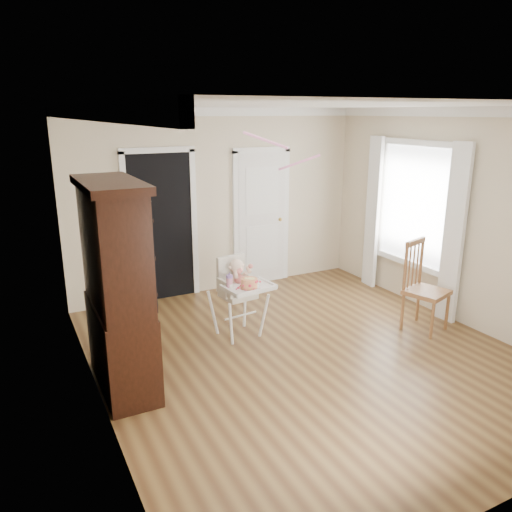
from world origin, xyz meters
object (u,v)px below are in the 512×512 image
dining_chair (424,289)px  cake (249,283)px  china_cabinet (118,288)px  high_chair (238,288)px  sippy_cup (229,281)px

dining_chair → cake: bearing=146.4°
cake → china_cabinet: (-1.53, -0.28, 0.28)m
china_cabinet → dining_chair: china_cabinet is taller
dining_chair → china_cabinet: bearing=157.2°
cake → dining_chair: bearing=-16.1°
cake → dining_chair: 2.22m
cake → china_cabinet: 1.58m
high_chair → cake: (0.02, -0.26, 0.13)m
high_chair → sippy_cup: 0.27m
high_chair → cake: bearing=-92.2°
high_chair → cake: size_ratio=4.03×
high_chair → dining_chair: 2.31m
high_chair → dining_chair: bearing=-29.0°
high_chair → dining_chair: size_ratio=0.89×
china_cabinet → high_chair: bearing=19.5°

